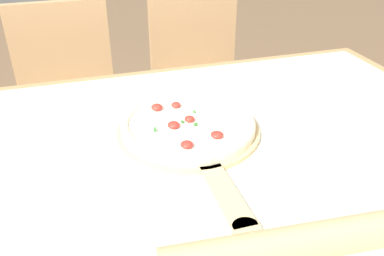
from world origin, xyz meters
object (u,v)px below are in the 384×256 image
object	(u,v)px
chair_right	(200,86)
chair_left	(70,102)
pizza	(188,124)
rolling_pin	(287,245)
pizza_peel	(191,136)

from	to	relation	value
chair_right	chair_left	bearing A→B (deg)	178.51
pizza	rolling_pin	xyz separation A→B (m)	(0.04, -0.41, 0.00)
rolling_pin	chair_left	world-z (taller)	chair_left
chair_left	chair_right	distance (m)	0.55
chair_left	chair_right	world-z (taller)	same
pizza_peel	pizza	xyz separation A→B (m)	(-0.00, 0.02, 0.02)
pizza	chair_right	bearing A→B (deg)	69.90
chair_left	chair_right	bearing A→B (deg)	-0.51
rolling_pin	chair_right	bearing A→B (deg)	78.33
pizza	chair_left	world-z (taller)	chair_left
pizza_peel	pizza	world-z (taller)	pizza
rolling_pin	pizza_peel	bearing A→B (deg)	95.18
rolling_pin	chair_right	distance (m)	1.21
pizza	rolling_pin	size ratio (longest dim) A/B	0.65
rolling_pin	chair_left	distance (m)	1.23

